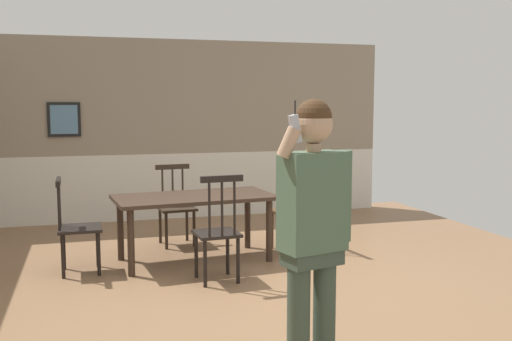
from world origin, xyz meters
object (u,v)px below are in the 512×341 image
Objects in this scene: dining_table at (194,203)px; chair_by_doorway at (76,227)px; chair_opposite_corner at (297,210)px; person_figure at (314,222)px; chair_near_window at (176,206)px; chair_at_table_head at (218,231)px.

chair_by_doorway reaches higher than dining_table.
chair_by_doorway is 1.00× the size of chair_opposite_corner.
chair_opposite_corner is 0.56× the size of person_figure.
person_figure is at bearing -86.27° from dining_table.
dining_table is at bearing 86.99° from chair_opposite_corner.
chair_near_window is at bearing 128.47° from chair_by_doorway.
dining_table is 1.68× the size of chair_at_table_head.
chair_at_table_head is 0.60× the size of person_figure.
chair_opposite_corner is 3.32m from person_figure.
chair_near_window reaches higher than dining_table.
chair_near_window is at bearing -100.27° from person_figure.
dining_table is 1.83× the size of chair_near_window.
dining_table is 1.83× the size of chair_opposite_corner.
person_figure reaches higher than chair_at_table_head.
person_figure is at bearing 152.75° from chair_opposite_corner.
dining_table is at bearing 91.28° from chair_at_table_head.
chair_at_table_head is 1.09× the size of chair_opposite_corner.
person_figure is (1.42, -2.86, 0.53)m from chair_by_doorway.
chair_at_table_head is at bearing -84.28° from dining_table.
chair_at_table_head is (0.16, -1.62, 0.02)m from chair_near_window.
person_figure is at bearing 25.70° from chair_by_doorway.
chair_by_doorway is at bearing 147.69° from chair_at_table_head.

